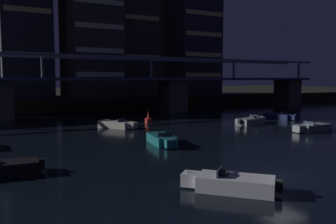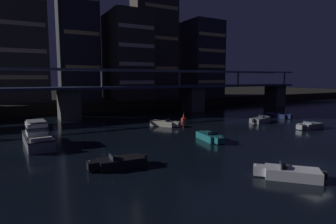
{
  "view_description": "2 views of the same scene",
  "coord_description": "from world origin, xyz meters",
  "px_view_note": "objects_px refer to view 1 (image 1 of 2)",
  "views": [
    {
      "loc": [
        -15.76,
        -15.21,
        5.87
      ],
      "look_at": [
        5.18,
        24.64,
        1.56
      ],
      "focal_mm": 37.56,
      "sensor_mm": 36.0,
      "label": 1
    },
    {
      "loc": [
        -22.47,
        -14.25,
        7.63
      ],
      "look_at": [
        -1.17,
        24.34,
        2.21
      ],
      "focal_mm": 29.49,
      "sensor_mm": 36.0,
      "label": 2
    }
  ],
  "objects_px": {
    "speedboat_mid_right": "(231,183)",
    "speedboat_far_center": "(280,116)",
    "channel_buoy": "(148,119)",
    "speedboat_mid_center": "(117,124)",
    "speedboat_mid_left": "(163,140)",
    "speedboat_far_left": "(312,128)",
    "tower_central": "(91,41)",
    "speedboat_near_right": "(251,121)",
    "tower_east_tall": "(128,1)",
    "speedboat_near_center": "(0,169)",
    "river_bridge": "(96,89)",
    "tower_east_low": "(188,46)"
  },
  "relations": [
    {
      "from": "speedboat_mid_right",
      "to": "speedboat_far_center",
      "type": "bearing_deg",
      "value": 40.79
    },
    {
      "from": "channel_buoy",
      "to": "speedboat_mid_center",
      "type": "bearing_deg",
      "value": -153.46
    },
    {
      "from": "speedboat_mid_right",
      "to": "speedboat_mid_center",
      "type": "bearing_deg",
      "value": 84.07
    },
    {
      "from": "speedboat_mid_left",
      "to": "speedboat_far_left",
      "type": "distance_m",
      "value": 18.25
    },
    {
      "from": "tower_central",
      "to": "speedboat_far_left",
      "type": "height_order",
      "value": "tower_central"
    },
    {
      "from": "speedboat_mid_right",
      "to": "speedboat_near_right",
      "type": "bearing_deg",
      "value": 46.97
    },
    {
      "from": "tower_east_tall",
      "to": "speedboat_far_center",
      "type": "distance_m",
      "value": 43.78
    },
    {
      "from": "speedboat_mid_right",
      "to": "tower_east_tall",
      "type": "bearing_deg",
      "value": 73.46
    },
    {
      "from": "speedboat_far_left",
      "to": "channel_buoy",
      "type": "bearing_deg",
      "value": 130.44
    },
    {
      "from": "speedboat_near_center",
      "to": "channel_buoy",
      "type": "distance_m",
      "value": 26.48
    },
    {
      "from": "river_bridge",
      "to": "speedboat_far_left",
      "type": "xyz_separation_m",
      "value": [
        16.48,
        -27.93,
        -3.83
      ]
    },
    {
      "from": "river_bridge",
      "to": "speedboat_mid_center",
      "type": "distance_m",
      "value": 15.85
    },
    {
      "from": "speedboat_mid_right",
      "to": "tower_central",
      "type": "bearing_deg",
      "value": 81.71
    },
    {
      "from": "river_bridge",
      "to": "speedboat_mid_center",
      "type": "bearing_deg",
      "value": -97.08
    },
    {
      "from": "speedboat_mid_left",
      "to": "speedboat_far_left",
      "type": "xyz_separation_m",
      "value": [
        18.23,
        -0.93,
        0.0
      ]
    },
    {
      "from": "tower_central",
      "to": "tower_east_tall",
      "type": "height_order",
      "value": "tower_east_tall"
    },
    {
      "from": "speedboat_far_left",
      "to": "speedboat_mid_center",
      "type": "bearing_deg",
      "value": 145.41
    },
    {
      "from": "speedboat_mid_left",
      "to": "speedboat_mid_center",
      "type": "xyz_separation_m",
      "value": [
        -0.14,
        11.73,
        0.0
      ]
    },
    {
      "from": "channel_buoy",
      "to": "tower_east_tall",
      "type": "bearing_deg",
      "value": 72.9
    },
    {
      "from": "speedboat_near_right",
      "to": "speedboat_mid_left",
      "type": "bearing_deg",
      "value": -156.72
    },
    {
      "from": "speedboat_mid_center",
      "to": "speedboat_near_right",
      "type": "bearing_deg",
      "value": -15.94
    },
    {
      "from": "speedboat_mid_center",
      "to": "speedboat_mid_right",
      "type": "relative_size",
      "value": 1.07
    },
    {
      "from": "speedboat_mid_left",
      "to": "channel_buoy",
      "type": "distance_m",
      "value": 15.29
    },
    {
      "from": "speedboat_mid_center",
      "to": "tower_central",
      "type": "bearing_deg",
      "value": 79.8
    },
    {
      "from": "tower_east_tall",
      "to": "speedboat_mid_center",
      "type": "distance_m",
      "value": 43.61
    },
    {
      "from": "speedboat_far_left",
      "to": "speedboat_far_center",
      "type": "distance_m",
      "value": 11.74
    },
    {
      "from": "speedboat_far_center",
      "to": "channel_buoy",
      "type": "distance_m",
      "value": 19.22
    },
    {
      "from": "tower_east_tall",
      "to": "speedboat_mid_right",
      "type": "distance_m",
      "value": 65.93
    },
    {
      "from": "tower_east_tall",
      "to": "speedboat_near_center",
      "type": "xyz_separation_m",
      "value": [
        -28.23,
        -50.6,
        -22.33
      ]
    },
    {
      "from": "river_bridge",
      "to": "speedboat_far_center",
      "type": "xyz_separation_m",
      "value": [
        21.99,
        -17.57,
        -3.83
      ]
    },
    {
      "from": "speedboat_far_left",
      "to": "tower_central",
      "type": "bearing_deg",
      "value": 106.4
    },
    {
      "from": "speedboat_mid_center",
      "to": "river_bridge",
      "type": "bearing_deg",
      "value": 82.92
    },
    {
      "from": "speedboat_mid_left",
      "to": "speedboat_far_center",
      "type": "bearing_deg",
      "value": 21.67
    },
    {
      "from": "speedboat_mid_left",
      "to": "channel_buoy",
      "type": "relative_size",
      "value": 2.97
    },
    {
      "from": "speedboat_mid_right",
      "to": "speedboat_far_center",
      "type": "xyz_separation_m",
      "value": [
        26.5,
        22.86,
        0.0
      ]
    },
    {
      "from": "tower_east_low",
      "to": "speedboat_mid_center",
      "type": "height_order",
      "value": "tower_east_low"
    },
    {
      "from": "speedboat_mid_right",
      "to": "river_bridge",
      "type": "bearing_deg",
      "value": 83.63
    },
    {
      "from": "tower_east_tall",
      "to": "speedboat_mid_left",
      "type": "xyz_separation_m",
      "value": [
        -14.91,
        -46.03,
        -22.33
      ]
    },
    {
      "from": "speedboat_near_right",
      "to": "speedboat_mid_right",
      "type": "height_order",
      "value": "same"
    },
    {
      "from": "speedboat_mid_center",
      "to": "speedboat_far_left",
      "type": "bearing_deg",
      "value": -34.59
    },
    {
      "from": "tower_central",
      "to": "tower_east_tall",
      "type": "bearing_deg",
      "value": 19.8
    },
    {
      "from": "tower_central",
      "to": "speedboat_near_right",
      "type": "distance_m",
      "value": 39.42
    },
    {
      "from": "speedboat_mid_left",
      "to": "tower_east_low",
      "type": "bearing_deg",
      "value": 56.52
    },
    {
      "from": "speedboat_mid_center",
      "to": "tower_east_low",
      "type": "bearing_deg",
      "value": 47.78
    },
    {
      "from": "speedboat_mid_right",
      "to": "channel_buoy",
      "type": "height_order",
      "value": "channel_buoy"
    },
    {
      "from": "river_bridge",
      "to": "speedboat_mid_right",
      "type": "height_order",
      "value": "river_bridge"
    },
    {
      "from": "speedboat_far_left",
      "to": "river_bridge",
      "type": "bearing_deg",
      "value": 120.54
    },
    {
      "from": "tower_east_low",
      "to": "speedboat_near_center",
      "type": "distance_m",
      "value": 65.64
    },
    {
      "from": "tower_central",
      "to": "speedboat_mid_right",
      "type": "xyz_separation_m",
      "value": [
        -8.17,
        -56.04,
        -12.96
      ]
    },
    {
      "from": "speedboat_near_right",
      "to": "channel_buoy",
      "type": "relative_size",
      "value": 2.95
    }
  ]
}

